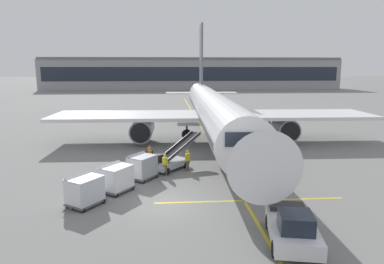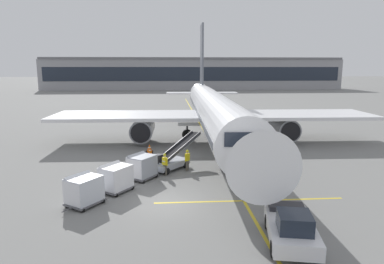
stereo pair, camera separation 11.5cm
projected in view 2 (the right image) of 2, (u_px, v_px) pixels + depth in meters
name	position (u px, v px, depth m)	size (l,w,h in m)	color
ground_plane	(165.00, 204.00, 21.10)	(600.00, 600.00, 0.00)	slate
parked_airplane	(213.00, 111.00, 38.33)	(35.58, 45.86, 15.03)	white
belt_loader	(172.00, 159.00, 28.19)	(4.53, 4.89, 2.72)	#A3A8B2
baggage_cart_lead	(141.00, 166.00, 25.64)	(2.45, 2.70, 1.91)	#515156
baggage_cart_second	(115.00, 177.00, 23.00)	(2.45, 2.70, 1.91)	#515156
baggage_cart_third	(84.00, 189.00, 20.68)	(2.45, 2.70, 1.91)	#515156
pushback_tug	(291.00, 227.00, 16.15)	(2.89, 4.72, 1.83)	silver
ground_crew_by_loader	(142.00, 168.00, 25.14)	(0.42, 0.47, 1.74)	#514C42
ground_crew_by_carts	(165.00, 163.00, 26.44)	(0.44, 0.44, 1.74)	#514C42
ground_crew_marshaller	(151.00, 164.00, 26.07)	(0.56, 0.32, 1.74)	#333847
ground_crew_wingwalker	(187.00, 159.00, 27.65)	(0.43, 0.46, 1.74)	#514C42
safety_cone_engine_keepout	(149.00, 148.00, 33.97)	(0.71, 0.71, 0.79)	black
safety_cone_wingtip	(150.00, 151.00, 33.14)	(0.57, 0.57, 0.65)	black
apron_guidance_line_lead_in	(211.00, 143.00, 38.12)	(0.20, 110.00, 0.01)	yellow
apron_guidance_line_stop_bar	(250.00, 201.00, 21.57)	(12.00, 0.20, 0.01)	yellow
terminal_building	(193.00, 74.00, 132.93)	(112.67, 14.36, 11.94)	#939399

